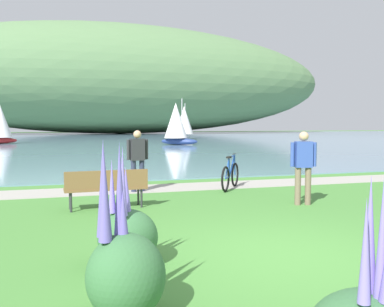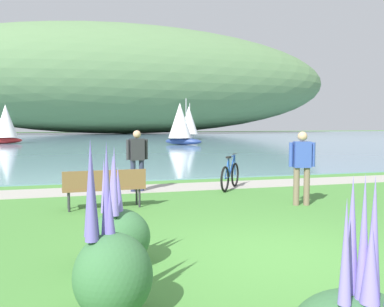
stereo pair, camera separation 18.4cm
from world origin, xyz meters
TOP-DOWN VIEW (x-y plane):
  - ground_plane at (0.00, 0.00)m, footprint 200.00×200.00m
  - bay_water at (0.00, 48.14)m, footprint 180.00×80.00m
  - distant_hillside at (6.33, 76.26)m, footprint 86.17×28.00m
  - shoreline_path at (0.00, 6.58)m, footprint 60.00×1.50m
  - park_bench_near_camera at (-2.14, 4.02)m, footprint 1.82×0.58m
  - bicycle_leaning_near_bench at (1.54, 5.85)m, footprint 1.11×1.45m
  - person_at_shoreline at (-1.11, 6.14)m, footprint 0.61×0.26m
  - person_on_the_grass at (2.29, 3.20)m, footprint 0.59×0.31m
  - echium_bush_beside_closest at (-2.41, -1.25)m, footprint 0.77×0.77m
  - echium_bush_mid_cluster at (-2.18, 0.23)m, footprint 0.80×0.80m
  - sailboat_nearest_to_shore at (10.36, 42.85)m, footprint 2.97×3.85m
  - sailboat_mid_bay at (-9.24, 36.87)m, footprint 3.58×2.41m
  - sailboat_toward_hillside at (6.20, 30.44)m, footprint 3.40×3.15m

SIDE VIEW (x-z plane):
  - ground_plane at x=0.00m, z-range 0.00..0.00m
  - shoreline_path at x=0.00m, z-range 0.00..0.01m
  - bay_water at x=0.00m, z-range 0.00..0.04m
  - bicycle_leaning_near_bench at x=1.54m, z-range -0.11..0.90m
  - echium_bush_mid_cluster at x=-2.18m, z-range -0.36..1.24m
  - echium_bush_beside_closest at x=-2.41m, z-range -0.37..1.36m
  - park_bench_near_camera at x=-2.14m, z-range 0.08..0.96m
  - person_at_shoreline at x=-1.11m, z-range 0.12..1.83m
  - person_on_the_grass at x=2.29m, z-range 0.12..1.83m
  - sailboat_mid_bay at x=-9.24m, z-range -0.08..3.98m
  - sailboat_toward_hillside at x=6.20m, z-range -0.08..4.04m
  - sailboat_nearest_to_shore at x=10.36m, z-range -0.09..4.33m
  - distant_hillside at x=6.33m, z-range 0.04..21.07m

